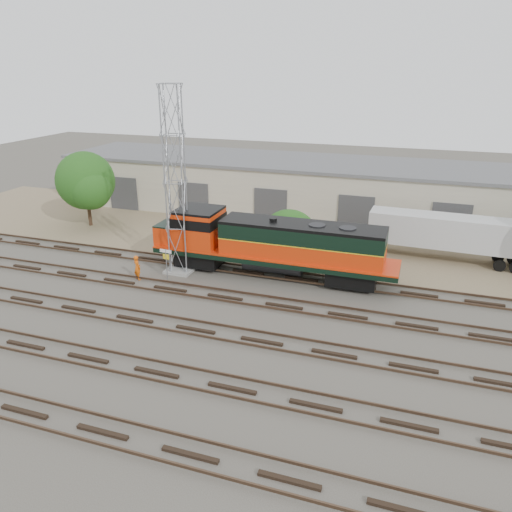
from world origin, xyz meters
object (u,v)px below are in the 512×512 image
(locomotive, at_px, (269,244))
(semi_trailer, at_px, (450,233))
(worker, at_px, (137,268))
(signal_tower, at_px, (176,186))

(locomotive, relative_size, semi_trailer, 1.52)
(locomotive, distance_m, semi_trailer, 14.23)
(locomotive, xyz_separation_m, worker, (-8.55, -3.66, -1.52))
(locomotive, relative_size, signal_tower, 1.34)
(locomotive, xyz_separation_m, signal_tower, (-6.40, -1.31, 3.99))
(locomotive, bearing_deg, signal_tower, -168.45)
(locomotive, height_order, semi_trailer, locomotive)
(signal_tower, xyz_separation_m, semi_trailer, (18.61, 8.62, -4.19))
(locomotive, distance_m, worker, 9.42)
(semi_trailer, bearing_deg, signal_tower, -152.87)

